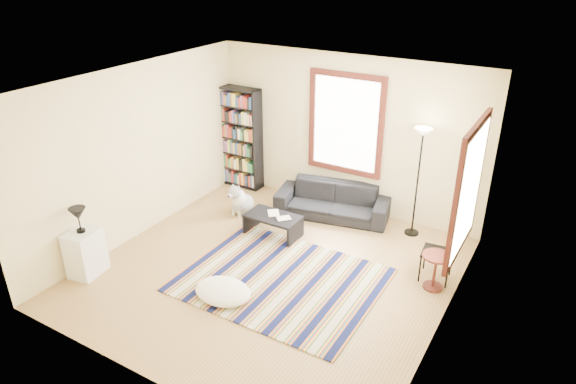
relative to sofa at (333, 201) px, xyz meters
The scene contains 21 objects.
floor 2.08m from the sofa, 90.30° to the right, with size 5.00×5.00×0.10m, color #A57E4B.
ceiling 3.28m from the sofa, 90.30° to the right, with size 5.00×5.00×0.10m, color white.
wall_back 1.22m from the sofa, 91.22° to the left, with size 5.00×0.10×2.80m, color beige.
wall_front 4.73m from the sofa, 90.13° to the right, with size 5.00×0.10×2.80m, color beige.
wall_left 3.46m from the sofa, 141.32° to the right, with size 0.10×5.00×2.80m, color beige.
wall_right 3.45m from the sofa, 38.91° to the right, with size 0.10×5.00×2.80m, color beige.
window_back 1.37m from the sofa, 91.45° to the left, with size 1.20×0.06×1.60m, color white.
window_right 3.05m from the sofa, 26.94° to the right, with size 0.06×1.20×1.60m, color white.
rug 2.21m from the sofa, 83.68° to the right, with size 2.77×2.21×0.02m, color #0B113A.
sofa is the anchor object (origin of this frame).
bookshelf 2.31m from the sofa, behind, with size 0.90×0.30×2.00m, color black.
coffee_table 1.25m from the sofa, 116.14° to the right, with size 0.90×0.50×0.36m, color black.
book_a 1.30m from the sofa, 120.11° to the right, with size 0.24×0.18×0.02m, color beige.
book_b 1.15m from the sofa, 110.50° to the right, with size 0.16×0.22×0.02m, color beige.
floor_cushion 2.95m from the sofa, 94.53° to the right, with size 0.83×0.62×0.21m, color silver.
floor_lamp 1.58m from the sofa, ahead, with size 0.30×0.30×1.86m, color black, non-canonical shape.
side_table 2.51m from the sofa, 29.43° to the right, with size 0.40×0.40×0.54m, color #471811.
folding_chair 2.36m from the sofa, 24.87° to the right, with size 0.42×0.40×0.86m, color black.
white_cabinet 4.17m from the sofa, 123.68° to the right, with size 0.38×0.50×0.70m, color white.
table_lamp 4.21m from the sofa, 123.68° to the right, with size 0.24×0.24×0.38m, color black, non-canonical shape.
dog 1.62m from the sofa, 153.34° to the right, with size 0.43×0.60×0.60m, color #AFAFAF, non-canonical shape.
Camera 1 is at (3.48, -5.39, 4.36)m, focal length 32.00 mm.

